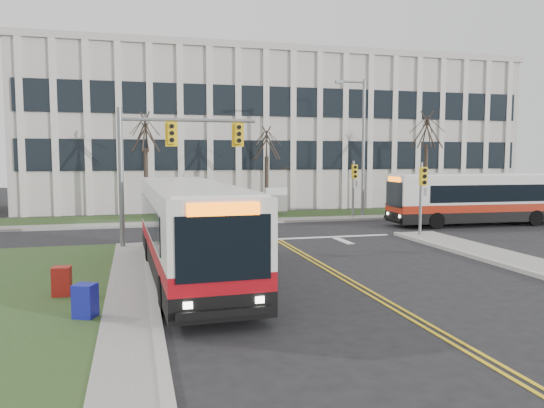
{
  "coord_description": "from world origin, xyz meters",
  "views": [
    {
      "loc": [
        -6.74,
        -16.82,
        4.06
      ],
      "look_at": [
        -0.91,
        5.58,
        2.0
      ],
      "focal_mm": 35.0,
      "sensor_mm": 36.0,
      "label": 1
    }
  ],
  "objects_px": {
    "streetlight": "(361,140)",
    "bus_cross": "(482,200)",
    "newspaper_box_blue": "(85,303)",
    "newspaper_box_red": "(62,283)",
    "directory_sign": "(276,200)",
    "bus_main": "(190,232)"
  },
  "relations": [
    {
      "from": "streetlight",
      "to": "bus_cross",
      "type": "height_order",
      "value": "streetlight"
    },
    {
      "from": "bus_cross",
      "to": "newspaper_box_blue",
      "type": "xyz_separation_m",
      "value": [
        -21.32,
        -13.84,
        -1.03
      ]
    },
    {
      "from": "bus_cross",
      "to": "newspaper_box_blue",
      "type": "bearing_deg",
      "value": -54.26
    },
    {
      "from": "bus_cross",
      "to": "newspaper_box_red",
      "type": "bearing_deg",
      "value": -59.83
    },
    {
      "from": "newspaper_box_blue",
      "to": "newspaper_box_red",
      "type": "distance_m",
      "value": 2.49
    },
    {
      "from": "directory_sign",
      "to": "bus_cross",
      "type": "distance_m",
      "value": 12.9
    },
    {
      "from": "directory_sign",
      "to": "bus_cross",
      "type": "xyz_separation_m",
      "value": [
        10.85,
        -6.98,
        0.33
      ]
    },
    {
      "from": "streetlight",
      "to": "newspaper_box_red",
      "type": "xyz_separation_m",
      "value": [
        -16.84,
        -17.17,
        -4.72
      ]
    },
    {
      "from": "newspaper_box_red",
      "to": "streetlight",
      "type": "bearing_deg",
      "value": 48.2
    },
    {
      "from": "bus_cross",
      "to": "newspaper_box_red",
      "type": "relative_size",
      "value": 11.86
    },
    {
      "from": "directory_sign",
      "to": "newspaper_box_red",
      "type": "bearing_deg",
      "value": -121.48
    },
    {
      "from": "bus_cross",
      "to": "newspaper_box_blue",
      "type": "distance_m",
      "value": 25.44
    },
    {
      "from": "streetlight",
      "to": "newspaper_box_red",
      "type": "height_order",
      "value": "streetlight"
    },
    {
      "from": "streetlight",
      "to": "directory_sign",
      "type": "xyz_separation_m",
      "value": [
        -5.53,
        1.3,
        -4.02
      ]
    },
    {
      "from": "streetlight",
      "to": "newspaper_box_blue",
      "type": "bearing_deg",
      "value": -129.36
    },
    {
      "from": "bus_main",
      "to": "bus_cross",
      "type": "height_order",
      "value": "bus_main"
    },
    {
      "from": "streetlight",
      "to": "bus_main",
      "type": "xyz_separation_m",
      "value": [
        -13.03,
        -15.46,
        -3.63
      ]
    },
    {
      "from": "streetlight",
      "to": "newspaper_box_red",
      "type": "bearing_deg",
      "value": -134.44
    },
    {
      "from": "bus_cross",
      "to": "newspaper_box_red",
      "type": "height_order",
      "value": "bus_cross"
    },
    {
      "from": "bus_cross",
      "to": "newspaper_box_blue",
      "type": "relative_size",
      "value": 11.86
    },
    {
      "from": "bus_main",
      "to": "newspaper_box_blue",
      "type": "height_order",
      "value": "bus_main"
    },
    {
      "from": "directory_sign",
      "to": "newspaper_box_red",
      "type": "xyz_separation_m",
      "value": [
        -11.31,
        -18.47,
        -0.7
      ]
    }
  ]
}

